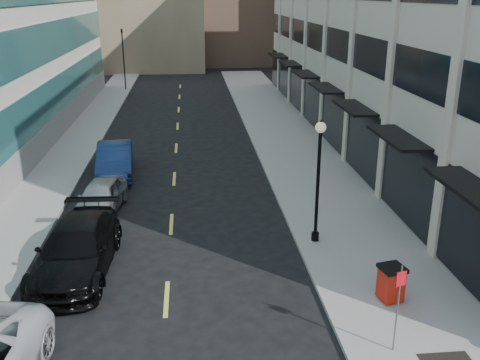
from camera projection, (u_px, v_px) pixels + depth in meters
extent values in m
cube|color=gray|center=(311.00, 173.00, 29.41)|extent=(5.00, 80.00, 0.15)
cube|color=gray|center=(50.00, 181.00, 28.16)|extent=(3.00, 80.00, 0.15)
cube|color=#BFB7A1|center=(440.00, 0.00, 33.87)|extent=(14.00, 46.00, 18.00)
cube|color=black|center=(326.00, 111.00, 35.57)|extent=(0.18, 46.00, 3.60)
cube|color=black|center=(330.00, 42.00, 34.07)|extent=(0.12, 46.00, 1.80)
cube|color=#BFB7A1|center=(467.00, 8.00, 17.28)|extent=(0.35, 0.60, 18.00)
cube|color=#BFB7A1|center=(398.00, 4.00, 22.91)|extent=(0.35, 0.60, 18.00)
cube|color=#BFB7A1|center=(356.00, 2.00, 28.55)|extent=(0.35, 0.60, 18.00)
cube|color=#BFB7A1|center=(328.00, 0.00, 34.18)|extent=(0.35, 0.60, 18.00)
cube|color=black|center=(472.00, 188.00, 16.10)|extent=(1.30, 4.00, 0.12)
cube|color=black|center=(398.00, 138.00, 21.73)|extent=(1.30, 4.00, 0.12)
cube|color=black|center=(354.00, 108.00, 27.36)|extent=(1.30, 4.00, 0.12)
cube|color=black|center=(325.00, 88.00, 33.00)|extent=(1.30, 4.00, 0.12)
cube|color=black|center=(305.00, 74.00, 38.63)|extent=(1.30, 4.00, 0.12)
cube|color=black|center=(290.00, 64.00, 44.27)|extent=(1.30, 4.00, 0.12)
cube|color=black|center=(278.00, 55.00, 49.90)|extent=(1.30, 4.00, 0.12)
cube|color=gray|center=(51.00, 134.00, 34.33)|extent=(0.20, 46.00, 1.80)
cube|color=#327474|center=(47.00, 101.00, 33.63)|extent=(0.14, 45.60, 2.40)
cube|color=#327474|center=(41.00, 44.00, 32.46)|extent=(0.14, 45.60, 2.40)
cube|color=#D8CC4C|center=(167.00, 299.00, 17.49)|extent=(0.15, 2.20, 0.01)
cube|color=#D8CC4C|center=(171.00, 224.00, 23.13)|extent=(0.15, 2.20, 0.01)
cube|color=#D8CC4C|center=(174.00, 179.00, 28.76)|extent=(0.15, 2.20, 0.01)
cube|color=#D8CC4C|center=(176.00, 148.00, 34.40)|extent=(0.15, 2.20, 0.01)
cube|color=#D8CC4C|center=(178.00, 126.00, 40.03)|extent=(0.15, 2.20, 0.01)
cube|color=#D8CC4C|center=(179.00, 110.00, 45.66)|extent=(0.15, 2.20, 0.01)
cube|color=#D8CC4C|center=(179.00, 97.00, 51.30)|extent=(0.15, 2.20, 0.01)
cube|color=#D8CC4C|center=(180.00, 86.00, 56.93)|extent=(0.15, 2.20, 0.01)
cylinder|color=black|center=(124.00, 61.00, 53.57)|extent=(0.12, 0.12, 6.00)
imported|color=black|center=(122.00, 30.00, 52.57)|extent=(0.66, 0.66, 1.98)
imported|color=black|center=(77.00, 249.00, 18.94)|extent=(2.75, 6.22, 1.78)
imported|color=#92969A|center=(101.00, 197.00, 24.21)|extent=(2.30, 4.49, 1.46)
imported|color=navy|center=(115.00, 160.00, 29.13)|extent=(2.27, 5.37, 1.72)
cube|color=#B21A0B|center=(391.00, 284.00, 16.97)|extent=(0.78, 0.78, 1.06)
cube|color=black|center=(393.00, 268.00, 16.79)|extent=(0.88, 0.88, 0.13)
cylinder|color=black|center=(379.00, 291.00, 17.43)|extent=(0.06, 0.23, 0.23)
cylinder|color=black|center=(392.00, 291.00, 17.47)|extent=(0.06, 0.23, 0.23)
cylinder|color=black|center=(315.00, 236.00, 21.24)|extent=(0.30, 0.30, 0.34)
cylinder|color=black|center=(318.00, 185.00, 20.52)|extent=(0.13, 0.13, 4.29)
sphere|color=silver|center=(321.00, 127.00, 19.76)|extent=(0.41, 0.41, 0.41)
cone|color=black|center=(321.00, 121.00, 19.68)|extent=(0.11, 0.11, 0.17)
cylinder|color=slate|center=(397.00, 309.00, 14.32)|extent=(0.05, 0.05, 2.62)
cube|color=red|center=(401.00, 279.00, 14.00)|extent=(0.30, 0.11, 0.42)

